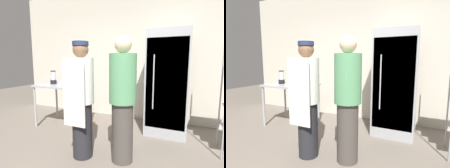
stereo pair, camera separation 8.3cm
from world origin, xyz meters
TOP-DOWN VIEW (x-y plane):
  - back_wall at (0.00, 2.32)m, footprint 6.40×0.12m
  - refrigerator at (0.79, 1.67)m, footprint 0.73×0.71m
  - prep_counter at (-1.24, 1.21)m, footprint 1.02×0.72m
  - donut_box at (-0.89, 1.23)m, footprint 0.24×0.25m
  - blender_pitcher at (-1.48, 1.20)m, footprint 0.13×0.13m
  - person_baker at (-0.20, 0.33)m, footprint 0.34×0.36m
  - person_customer at (0.35, 0.45)m, footprint 0.36×0.36m

SIDE VIEW (x-z plane):
  - prep_counter at x=-1.24m, z-range 0.33..1.20m
  - person_baker at x=-0.20m, z-range 0.03..1.65m
  - person_customer at x=0.35m, z-range 0.02..1.69m
  - donut_box at x=-0.89m, z-range 0.78..1.06m
  - refrigerator at x=0.79m, z-range 0.00..1.90m
  - blender_pitcher at x=-1.48m, z-range 0.85..1.13m
  - back_wall at x=0.00m, z-range 0.00..3.08m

